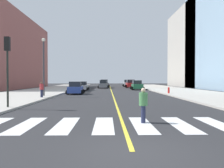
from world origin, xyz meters
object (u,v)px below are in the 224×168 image
car_gray_fourth (104,84)px  car_red_fifth (131,84)px  car_white_seventh (127,83)px  pedestrian_crossing (143,104)px  traffic_light_far_corner (7,58)px  car_green_sixth (137,85)px  car_black_third (104,84)px  pedestrian_walking_west (42,89)px  fire_hydrant (169,90)px  street_lamp (44,61)px  car_silver_second (83,86)px  car_blue_nearest (76,88)px

car_gray_fourth → car_red_fifth: (6.70, 2.59, 0.06)m
car_white_seventh → pedestrian_crossing: car_white_seventh is taller
traffic_light_far_corner → pedestrian_crossing: size_ratio=2.92×
car_green_sixth → car_white_seventh: 20.24m
car_black_third → car_white_seventh: size_ratio=1.03×
car_white_seventh → car_black_third: bearing=42.3°
pedestrian_walking_west → fire_hydrant: pedestrian_walking_west is taller
fire_hydrant → street_lamp: 17.40m
car_silver_second → car_red_fifth: (10.52, 13.06, 0.16)m
car_blue_nearest → car_red_fifth: car_red_fifth is taller
car_silver_second → car_white_seventh: car_white_seventh is taller
car_gray_fourth → street_lamp: (-6.80, -26.24, 3.39)m
car_black_third → street_lamp: 33.68m
car_gray_fourth → traffic_light_far_corner: size_ratio=0.87×
car_silver_second → fire_hydrant: bearing=-39.1°
car_blue_nearest → street_lamp: (-3.16, -4.92, 3.45)m
car_black_third → pedestrian_walking_west: size_ratio=2.74×
car_black_third → car_red_fifth: 7.74m
pedestrian_walking_west → street_lamp: size_ratio=0.24×
car_white_seventh → pedestrian_walking_west: (-13.06, -40.82, 0.16)m
car_white_seventh → street_lamp: size_ratio=0.65×
car_silver_second → car_gray_fourth: size_ratio=0.88×
car_green_sixth → car_gray_fourth: bearing=-49.1°
car_green_sixth → car_red_fifth: bearing=-88.5°
street_lamp → fire_hydrant: bearing=15.0°
pedestrian_crossing → fire_hydrant: pedestrian_crossing is taller
traffic_light_far_corner → pedestrian_walking_west: bearing=91.0°
car_white_seventh → pedestrian_crossing: 55.22m
car_red_fifth → car_green_sixth: (0.22, -10.67, -0.07)m
car_black_third → pedestrian_walking_west: 35.81m
car_black_third → pedestrian_walking_west: car_black_third is taller
car_blue_nearest → car_silver_second: 10.85m
car_black_third → car_gray_fourth: (-0.06, -6.56, -0.06)m
car_black_third → car_gray_fourth: 6.56m
car_gray_fourth → fire_hydrant: (9.63, -21.86, -0.32)m
car_white_seventh → fire_hydrant: (2.93, -34.02, -0.35)m
car_black_third → fire_hydrant: bearing=-73.4°
car_blue_nearest → car_silver_second: size_ratio=1.05×
fire_hydrant → car_red_fifth: bearing=96.8°
car_silver_second → car_red_fifth: 16.77m
car_blue_nearest → car_black_third: car_black_third is taller
car_red_fifth → fire_hydrant: 24.63m
car_blue_nearest → pedestrian_crossing: car_blue_nearest is taller
car_gray_fourth → street_lamp: size_ratio=0.63×
pedestrian_crossing → car_red_fifth: bearing=11.6°
car_black_third → fire_hydrant: size_ratio=5.25×
car_red_fifth → pedestrian_walking_west: 33.88m
car_white_seventh → car_blue_nearest: bearing=75.0°
pedestrian_crossing → fire_hydrant: size_ratio=1.93×
traffic_light_far_corner → car_black_third: bearing=81.9°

